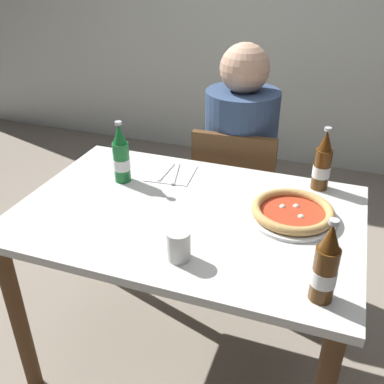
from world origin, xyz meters
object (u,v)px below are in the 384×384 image
beer_bottle_center (322,164)px  beer_bottle_left (121,157)px  pizza_margherita_near (292,212)px  beer_bottle_right (326,267)px  paper_cup (178,245)px  dining_table_main (187,237)px  napkin_with_cutlery (171,173)px  diner_seated (239,174)px  chair_behind_table (236,197)px

beer_bottle_center → beer_bottle_left: bearing=-165.0°
beer_bottle_left → pizza_margherita_near: bearing=-4.2°
beer_bottle_right → beer_bottle_left: bearing=152.3°
paper_cup → beer_bottle_left: bearing=134.9°
dining_table_main → beer_bottle_center: bearing=38.1°
beer_bottle_left → napkin_with_cutlery: bearing=36.3°
dining_table_main → beer_bottle_left: beer_bottle_left is taller
diner_seated → beer_bottle_left: diner_seated is taller
pizza_margherita_near → paper_cup: 0.45m
beer_bottle_right → paper_cup: 0.42m
chair_behind_table → beer_bottle_left: size_ratio=3.44×
diner_seated → paper_cup: 0.94m
dining_table_main → beer_bottle_right: size_ratio=4.86×
dining_table_main → napkin_with_cutlery: napkin_with_cutlery is taller
diner_seated → beer_bottle_right: diner_seated is taller
beer_bottle_left → napkin_with_cutlery: size_ratio=1.26×
pizza_margherita_near → paper_cup: (-0.29, -0.34, 0.03)m
dining_table_main → beer_bottle_center: (0.42, 0.33, 0.22)m
pizza_margherita_near → paper_cup: bearing=-130.1°
chair_behind_table → beer_bottle_right: 1.07m
chair_behind_table → paper_cup: 0.93m
dining_table_main → napkin_with_cutlery: 0.32m
beer_bottle_right → beer_bottle_center: bearing=95.8°
chair_behind_table → diner_seated: diner_seated is taller
beer_bottle_center → paper_cup: beer_bottle_center is taller
dining_table_main → beer_bottle_center: beer_bottle_center is taller
beer_bottle_center → pizza_margherita_near: bearing=-104.8°
chair_behind_table → beer_bottle_right: (0.45, -0.90, 0.37)m
diner_seated → paper_cup: (0.04, -0.92, 0.21)m
beer_bottle_left → napkin_with_cutlery: 0.22m
chair_behind_table → pizza_margherita_near: bearing=119.0°
pizza_margherita_near → beer_bottle_left: 0.68m
diner_seated → beer_bottle_left: 0.69m
diner_seated → napkin_with_cutlery: (-0.19, -0.41, 0.17)m
chair_behind_table → diner_seated: 0.11m
beer_bottle_left → dining_table_main: bearing=-22.2°
pizza_margherita_near → beer_bottle_center: 0.27m
dining_table_main → chair_behind_table: size_ratio=1.41×
chair_behind_table → beer_bottle_right: bearing=114.2°
beer_bottle_center → paper_cup: (-0.35, -0.59, -0.06)m
chair_behind_table → napkin_with_cutlery: (-0.19, -0.36, 0.27)m
dining_table_main → diner_seated: diner_seated is taller
diner_seated → beer_bottle_center: (0.39, -0.33, 0.27)m
beer_bottle_right → chair_behind_table: bearing=116.8°
dining_table_main → chair_behind_table: bearing=87.3°
diner_seated → pizza_margherita_near: (0.33, -0.58, 0.19)m
beer_bottle_left → beer_bottle_center: 0.77m
pizza_margherita_near → beer_bottle_right: bearing=-70.8°
beer_bottle_left → beer_bottle_center: same height
dining_table_main → chair_behind_table: chair_behind_table is taller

